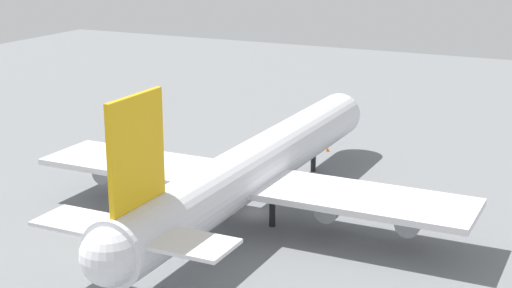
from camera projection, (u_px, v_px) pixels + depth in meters
The scene contains 4 objects.
ground_plane at pixel (256, 213), 91.01m from camera, with size 247.76×247.76×0.00m, color slate.
cargo_airplane at pixel (255, 167), 89.23m from camera, with size 61.94×51.63×18.88m.
catering_truck at pixel (132, 146), 115.02m from camera, with size 4.40×3.34×2.07m.
safety_cone_nose at pixel (327, 149), 115.69m from camera, with size 0.58×0.58×0.82m, color orange.
Camera 1 is at (-76.66, -37.35, 32.82)m, focal length 54.21 mm.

